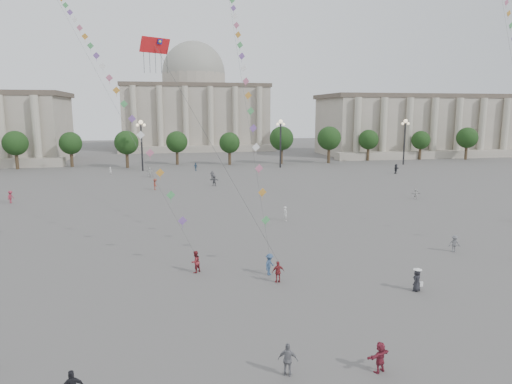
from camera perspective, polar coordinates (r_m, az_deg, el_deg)
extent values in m
plane|color=#53504E|center=(32.72, 7.67, -12.28)|extent=(360.00, 360.00, 0.00)
cube|color=gray|center=(150.06, 23.57, 7.53)|extent=(80.00, 22.00, 16.00)
cube|color=brown|center=(150.05, 23.80, 10.81)|extent=(81.60, 22.44, 1.20)
cube|color=gray|center=(139.94, 26.38, 4.32)|extent=(84.00, 4.00, 2.00)
cube|color=gray|center=(158.93, -7.64, 9.08)|extent=(46.00, 30.00, 20.00)
cube|color=brown|center=(159.12, -7.73, 12.90)|extent=(46.92, 30.60, 1.20)
cube|color=gray|center=(142.40, -7.12, 5.37)|extent=(48.30, 4.00, 2.00)
cylinder|color=gray|center=(159.23, -7.75, 13.58)|extent=(21.00, 21.00, 5.00)
sphere|color=gray|center=(159.41, -7.77, 14.48)|extent=(21.00, 21.00, 21.00)
cylinder|color=#38291C|center=(111.81, -27.78, 3.43)|extent=(0.70, 0.70, 3.52)
sphere|color=black|center=(111.52, -27.94, 5.30)|extent=(5.12, 5.12, 5.12)
cylinder|color=#38291C|center=(108.98, -21.72, 3.73)|extent=(0.70, 0.70, 3.52)
sphere|color=black|center=(108.68, -21.85, 5.66)|extent=(5.12, 5.12, 5.12)
cylinder|color=#38291C|center=(107.42, -15.41, 4.00)|extent=(0.70, 0.70, 3.52)
sphere|color=black|center=(107.12, -15.50, 5.95)|extent=(5.12, 5.12, 5.12)
cylinder|color=#38291C|center=(107.20, -8.99, 4.22)|extent=(0.70, 0.70, 3.52)
sphere|color=black|center=(106.90, -9.04, 6.19)|extent=(5.12, 5.12, 5.12)
cylinder|color=#38291C|center=(108.31, -2.62, 4.39)|extent=(0.70, 0.70, 3.52)
sphere|color=black|center=(108.01, -2.63, 6.34)|extent=(5.12, 5.12, 5.12)
cylinder|color=#38291C|center=(110.72, 3.56, 4.51)|extent=(0.70, 0.70, 3.52)
sphere|color=black|center=(110.43, 3.58, 6.41)|extent=(5.12, 5.12, 5.12)
cylinder|color=#38291C|center=(114.34, 9.40, 4.57)|extent=(0.70, 0.70, 3.52)
sphere|color=black|center=(114.06, 9.45, 6.41)|extent=(5.12, 5.12, 5.12)
cylinder|color=#38291C|center=(119.07, 14.84, 4.58)|extent=(0.70, 0.70, 3.52)
sphere|color=black|center=(118.80, 14.92, 6.35)|extent=(5.12, 5.12, 5.12)
cylinder|color=#38291C|center=(124.78, 19.82, 4.56)|extent=(0.70, 0.70, 3.52)
sphere|color=black|center=(124.52, 19.92, 6.24)|extent=(5.12, 5.12, 5.12)
cylinder|color=#38291C|center=(131.33, 24.33, 4.50)|extent=(0.70, 0.70, 3.52)
sphere|color=black|center=(131.09, 24.45, 6.10)|extent=(5.12, 5.12, 5.12)
cylinder|color=#262628|center=(99.00, -14.09, 5.46)|extent=(0.36, 0.36, 10.00)
sphere|color=#FFE5B2|center=(98.75, -14.22, 8.46)|extent=(0.90, 0.90, 0.90)
sphere|color=#FFE5B2|center=(98.80, -14.61, 8.10)|extent=(0.60, 0.60, 0.60)
sphere|color=#FFE5B2|center=(98.73, -13.79, 8.13)|extent=(0.60, 0.60, 0.60)
cylinder|color=#262628|center=(101.98, 3.08, 5.87)|extent=(0.36, 0.36, 10.00)
sphere|color=#FFE5B2|center=(101.74, 3.11, 8.79)|extent=(0.90, 0.90, 0.90)
sphere|color=#FFE5B2|center=(101.58, 2.72, 8.45)|extent=(0.60, 0.60, 0.60)
sphere|color=#FFE5B2|center=(101.92, 3.49, 8.45)|extent=(0.60, 0.60, 0.60)
cylinder|color=#262628|center=(113.13, 18.06, 5.80)|extent=(0.36, 0.36, 10.00)
sphere|color=#FFE5B2|center=(112.91, 18.20, 8.43)|extent=(0.90, 0.90, 0.90)
sphere|color=#FFE5B2|center=(112.59, 17.87, 8.14)|extent=(0.60, 0.60, 0.60)
sphere|color=#FFE5B2|center=(113.27, 18.49, 8.11)|extent=(0.60, 0.60, 0.60)
imported|color=#314E6E|center=(97.47, -7.56, 3.15)|extent=(1.05, 0.93, 1.70)
imported|color=maroon|center=(70.76, -28.33, -0.54)|extent=(1.03, 1.28, 1.73)
imported|color=silver|center=(89.78, -13.16, 2.42)|extent=(1.71, 1.29, 1.80)
imported|color=#5B5C60|center=(44.49, 23.56, -5.94)|extent=(1.10, 0.79, 1.55)
imported|color=beige|center=(69.11, 19.33, -0.23)|extent=(1.44, 0.72, 1.49)
imported|color=black|center=(96.30, 17.09, 2.78)|extent=(1.80, 1.51, 1.94)
imported|color=silver|center=(94.17, -17.73, 2.51)|extent=(0.70, 0.71, 1.65)
imported|color=slate|center=(77.16, -5.24, 1.44)|extent=(1.75, 1.14, 1.81)
imported|color=silver|center=(52.38, 3.68, -2.71)|extent=(0.57, 0.70, 1.67)
imported|color=slate|center=(84.54, -5.52, 2.13)|extent=(1.02, 0.58, 1.63)
imported|color=maroon|center=(74.58, -12.49, 0.95)|extent=(0.96, 1.32, 1.83)
imported|color=maroon|center=(33.87, 2.78, -9.94)|extent=(0.97, 0.47, 1.61)
imported|color=maroon|center=(23.98, 15.25, -19.28)|extent=(1.48, 0.95, 1.53)
imported|color=slate|center=(22.97, 4.02, -20.19)|extent=(1.03, 0.72, 1.63)
imported|color=maroon|center=(36.11, -7.59, -8.64)|extent=(1.07, 1.05, 1.73)
imported|color=#314A6E|center=(35.32, 1.71, -9.03)|extent=(1.18, 1.23, 1.68)
imported|color=black|center=(34.20, 19.48, -10.32)|extent=(0.94, 0.89, 1.62)
cone|color=white|center=(33.94, 19.56, -9.04)|extent=(0.52, 0.52, 0.14)
cylinder|color=white|center=(33.96, 19.56, -9.13)|extent=(0.60, 0.60, 0.02)
cube|color=white|center=(34.30, 19.95, -10.76)|extent=(0.22, 0.10, 0.35)
cube|color=red|center=(34.33, -12.53, 17.47)|extent=(2.16, 1.56, 1.02)
cube|color=green|center=(34.34, -13.16, 17.87)|extent=(0.40, 0.34, 0.34)
cube|color=navy|center=(34.33, -11.93, 17.91)|extent=(0.40, 0.34, 0.34)
sphere|color=gold|center=(34.30, -13.16, 17.87)|extent=(0.20, 0.20, 0.20)
sphere|color=gold|center=(34.29, -11.93, 17.92)|extent=(0.20, 0.20, 0.20)
cylinder|color=#3F3F3F|center=(32.80, -4.81, 4.58)|extent=(0.02, 0.02, 17.72)
cylinder|color=#3F3F3F|center=(59.34, -20.19, 15.50)|extent=(0.02, 0.02, 62.94)
cube|color=#7C52A5|center=(37.15, -9.18, -3.56)|extent=(0.76, 0.25, 0.76)
cube|color=#4BA45D|center=(38.66, -10.61, -0.37)|extent=(0.76, 0.25, 0.76)
cube|color=gold|center=(40.32, -11.91, 2.38)|extent=(0.76, 0.25, 0.76)
cube|color=#C56888|center=(42.10, -13.11, 4.79)|extent=(0.76, 0.25, 0.76)
cube|color=white|center=(43.96, -14.22, 6.93)|extent=(0.76, 0.25, 0.76)
cube|color=#7C52A5|center=(45.90, -15.24, 8.83)|extent=(0.76, 0.25, 0.76)
cube|color=#4BA45D|center=(47.90, -16.18, 10.53)|extent=(0.76, 0.25, 0.76)
cube|color=gold|center=(49.94, -17.06, 12.06)|extent=(0.76, 0.25, 0.76)
cube|color=#C56888|center=(52.03, -17.87, 13.43)|extent=(0.76, 0.25, 0.76)
cube|color=white|center=(54.15, -18.63, 14.67)|extent=(0.76, 0.25, 0.76)
cube|color=#7C52A5|center=(56.30, -19.33, 15.79)|extent=(0.76, 0.25, 0.76)
cube|color=#4BA45D|center=(58.47, -19.99, 16.82)|extent=(0.76, 0.25, 0.76)
cube|color=gold|center=(60.67, -20.61, 17.75)|extent=(0.76, 0.25, 0.76)
cube|color=#C56888|center=(62.88, -21.18, 18.60)|extent=(0.76, 0.25, 0.76)
cube|color=white|center=(65.11, -21.73, 19.37)|extent=(0.76, 0.25, 0.76)
cube|color=#7C52A5|center=(67.35, -22.24, 20.09)|extent=(0.76, 0.25, 0.76)
cube|color=#4BA45D|center=(69.61, -22.72, 20.75)|extent=(0.76, 0.25, 0.76)
cylinder|color=#3F3F3F|center=(62.85, -2.90, 20.25)|extent=(0.02, 0.02, 72.37)
cube|color=#4BA45D|center=(36.22, 1.24, -3.53)|extent=(0.76, 0.25, 0.76)
cube|color=gold|center=(37.62, 0.79, -0.04)|extent=(0.76, 0.25, 0.76)
cube|color=#C56888|center=(39.17, 0.38, 2.97)|extent=(0.76, 0.25, 0.76)
cube|color=white|center=(40.82, 0.00, 5.62)|extent=(0.76, 0.25, 0.76)
cube|color=#7C52A5|center=(42.56, -0.35, 7.98)|extent=(0.76, 0.25, 0.76)
cube|color=#4BA45D|center=(44.37, -0.68, 10.09)|extent=(0.76, 0.25, 0.76)
cube|color=gold|center=(46.23, -0.99, 11.98)|extent=(0.76, 0.25, 0.76)
cube|color=#C56888|center=(48.14, -1.27, 13.68)|extent=(0.76, 0.25, 0.76)
cube|color=white|center=(50.09, -1.54, 15.22)|extent=(0.76, 0.25, 0.76)
cube|color=#7C52A5|center=(52.07, -1.79, 16.62)|extent=(0.76, 0.25, 0.76)
cube|color=#4BA45D|center=(54.07, -2.02, 17.89)|extent=(0.76, 0.25, 0.76)
cube|color=gold|center=(56.10, -2.25, 19.05)|extent=(0.76, 0.25, 0.76)
cube|color=#C56888|center=(58.15, -2.45, 20.11)|extent=(0.76, 0.25, 0.76)
cube|color=white|center=(60.21, -2.65, 21.09)|extent=(0.76, 0.25, 0.76)
cube|color=#7C52A5|center=(62.28, -2.84, 21.98)|extent=(0.76, 0.25, 0.76)
cube|color=#4BA45D|center=(64.37, -3.01, 22.81)|extent=(0.76, 0.25, 0.76)
cylinder|color=#3F3F3F|center=(65.54, 28.99, 16.49)|extent=(0.02, 0.02, 59.98)
cube|color=#4BA45D|center=(64.67, 29.27, 17.71)|extent=(0.76, 0.25, 0.76)
cube|color=gold|center=(67.06, 29.05, 18.94)|extent=(0.76, 0.25, 0.76)
cube|color=#C56888|center=(69.48, 28.84, 20.06)|extent=(0.76, 0.25, 0.76)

